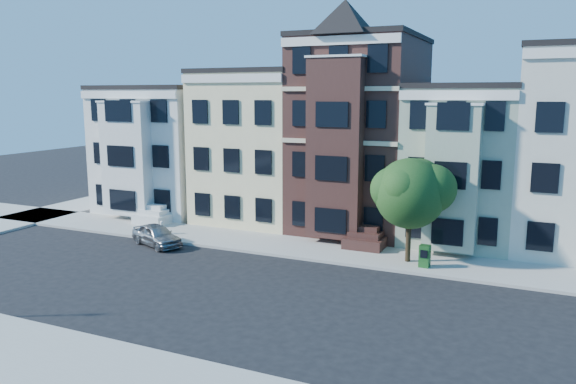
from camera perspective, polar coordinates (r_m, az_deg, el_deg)
The scene contains 11 objects.
ground at distance 24.67m, azimuth -3.05°, elevation -10.79°, with size 120.00×120.00×0.00m, color black.
far_sidewalk at distance 31.59m, azimuth 3.68°, elevation -5.96°, with size 60.00×4.00×0.15m, color #9E9B93.
near_sidewalk at distance 18.55m, azimuth -15.13°, elevation -18.24°, with size 60.00×4.00×0.15m, color #9E9B93.
house_white at distance 43.57m, azimuth -11.89°, elevation 4.19°, with size 8.00×9.00×9.00m, color silver.
house_yellow at distance 39.34m, azimuth -2.44°, elevation 4.52°, with size 7.00×9.00×10.00m, color beige.
house_brown at distance 36.64m, azimuth 7.41°, elevation 5.61°, with size 7.00×9.00×12.00m, color #3A1E1A.
house_green at distance 35.44m, azimuth 17.46°, elevation 2.65°, with size 6.00×9.00×9.00m, color #93A189.
street_tree at distance 29.21m, azimuth 12.28°, elevation -0.63°, with size 5.72×5.72×6.66m, color #27521F, non-canonical shape.
parked_car at distance 33.52m, azimuth -13.20°, elevation -4.28°, with size 1.49×3.71×1.26m, color gray.
newspaper_box at distance 29.06m, azimuth 13.72°, elevation -6.34°, with size 0.51×0.45×1.13m, color #1B4F1E.
fire_hydrant at distance 35.68m, azimuth -12.68°, elevation -3.66°, with size 0.23×0.23×0.65m, color silver.
Camera 1 is at (10.70, -20.43, 8.74)m, focal length 35.00 mm.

